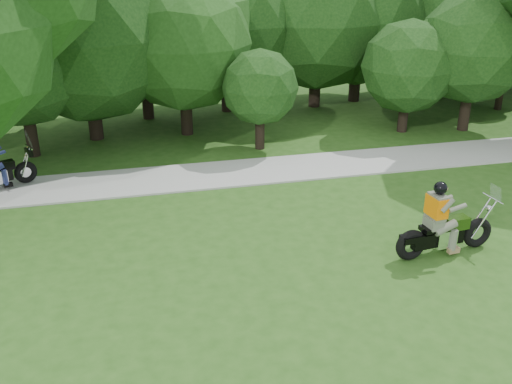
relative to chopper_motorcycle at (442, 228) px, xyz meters
name	(u,v)px	position (x,y,z in m)	size (l,w,h in m)	color
ground	(450,305)	(-0.82, -1.92, -0.68)	(100.00, 100.00, 0.00)	#254E16
walkway	(319,166)	(-0.82, 6.08, -0.65)	(60.00, 2.20, 0.06)	#A8A8A2
tree_line	(283,24)	(-0.20, 12.90, 2.97)	(39.69, 11.54, 7.23)	black
chopper_motorcycle	(442,228)	(0.00, 0.00, 0.00)	(2.60, 0.77, 1.85)	black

